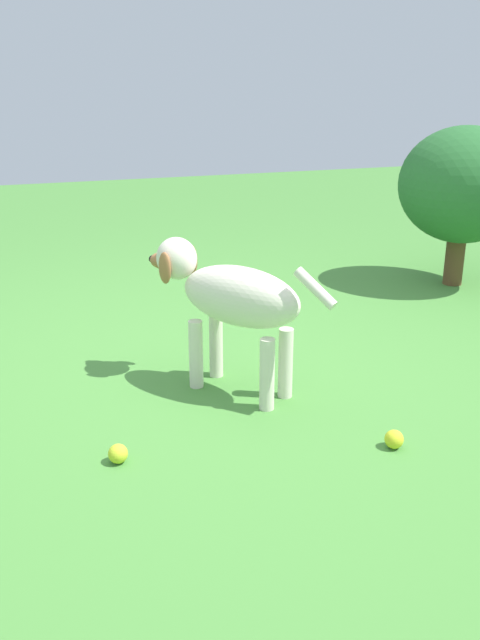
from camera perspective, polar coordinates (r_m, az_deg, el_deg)
ground at (r=2.84m, az=-2.27°, el=-4.73°), size 14.00×14.00×0.00m
dog at (r=2.56m, az=-0.95°, el=2.09°), size 0.78×0.53×0.60m
tennis_ball_0 at (r=2.22m, az=-10.72°, el=-11.52°), size 0.07×0.07×0.07m
tennis_ball_1 at (r=2.32m, az=13.45°, el=-10.21°), size 0.07×0.07×0.07m
shrub_near at (r=4.28m, az=19.08°, el=11.15°), size 0.84×0.75×0.99m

